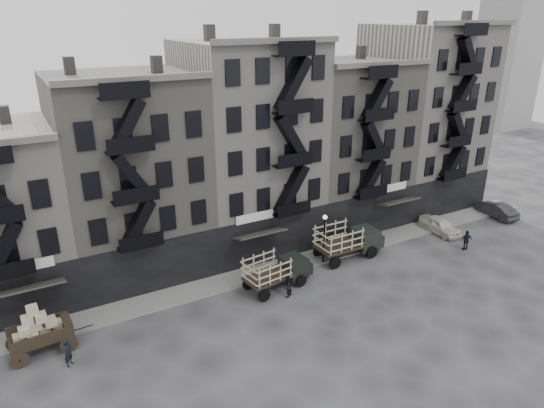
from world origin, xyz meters
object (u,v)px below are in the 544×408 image
stake_truck_west (277,268)px  pedestrian_west (68,352)px  policeman (466,240)px  pedestrian_mid (287,286)px  stake_truck_east (348,238)px  car_east (440,225)px  wagon (36,326)px  car_far (496,210)px  horse (31,335)px

stake_truck_west → pedestrian_west: stake_truck_west is taller
policeman → pedestrian_mid: bearing=13.8°
policeman → stake_truck_west: bearing=8.8°
stake_truck_east → car_east: stake_truck_east is taller
car_east → pedestrian_west: (-32.62, -2.59, 0.16)m
stake_truck_east → wagon: bearing=-178.1°
car_east → pedestrian_mid: (-17.92, -2.46, 0.09)m
wagon → car_far: 41.83m
horse → pedestrian_mid: 16.67m
horse → policeman: bearing=-118.0°
pedestrian_mid → stake_truck_west: bearing=-117.9°
stake_truck_east → policeman: 10.46m
car_east → car_far: size_ratio=0.97×
wagon → policeman: bearing=-9.0°
horse → car_far: size_ratio=0.43×
pedestrian_west → stake_truck_west: bearing=-45.3°
horse → pedestrian_mid: (16.43, -2.79, 0.02)m
stake_truck_west → policeman: size_ratio=3.13×
stake_truck_east → car_far: bearing=-1.1°
car_east → pedestrian_west: 32.73m
horse → stake_truck_west: bearing=-115.8°
pedestrian_west → policeman: bearing=-53.4°
car_far → policeman: size_ratio=2.49×
wagon → car_far: bearing=-3.0°
pedestrian_west → pedestrian_mid: 14.70m
stake_truck_east → policeman: size_ratio=3.38×
horse → pedestrian_west: 3.39m
stake_truck_west → pedestrian_mid: bearing=-98.0°
wagon → stake_truck_east: wagon is taller
horse → stake_truck_east: stake_truck_east is taller
pedestrian_mid → policeman: size_ratio=0.92×
car_far → pedestrian_mid: pedestrian_mid is taller
pedestrian_mid → horse: bearing=-37.0°
pedestrian_west → pedestrian_mid: size_ratio=1.09×
wagon → pedestrian_west: 2.68m
wagon → policeman: size_ratio=2.17×
pedestrian_west → wagon: bearing=70.1°
pedestrian_mid → policeman: policeman is taller
horse → pedestrian_west: bearing=-170.6°
stake_truck_east → pedestrian_mid: bearing=-159.6°
wagon → pedestrian_mid: wagon is taller
car_far → car_east: bearing=6.5°
stake_truck_west → pedestrian_mid: 1.67m
pedestrian_mid → policeman: (17.18, -1.13, 0.07)m
stake_truck_west → pedestrian_west: size_ratio=3.13×
wagon → car_east: bearing=-2.8°
stake_truck_west → stake_truck_east: size_ratio=0.93×
pedestrian_west → car_far: bearing=-48.0°
pedestrian_west → pedestrian_mid: (14.70, 0.13, -0.07)m
car_far → pedestrian_west: size_ratio=2.49×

